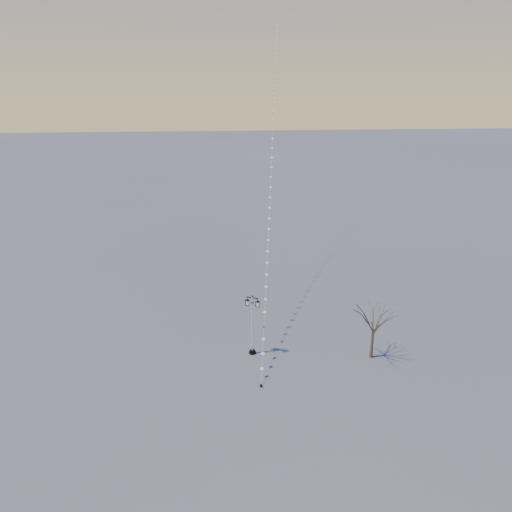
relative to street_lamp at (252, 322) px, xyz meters
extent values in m
plane|color=#5E5F5F|center=(1.09, -3.37, -2.53)|extent=(300.00, 300.00, 0.00)
cylinder|color=black|center=(0.00, 0.00, -2.46)|extent=(0.51, 0.51, 0.15)
cylinder|color=black|center=(0.00, 0.00, -2.32)|extent=(0.36, 0.36, 0.13)
cylinder|color=silver|center=(0.00, 0.00, -0.13)|extent=(0.12, 0.12, 4.27)
cylinder|color=black|center=(0.00, 0.00, 1.51)|extent=(0.18, 0.18, 0.05)
cube|color=black|center=(0.00, 0.00, 1.87)|extent=(0.82, 0.39, 0.05)
sphere|color=black|center=(0.00, 0.00, 1.98)|extent=(0.13, 0.13, 0.13)
pyramid|color=black|center=(-0.35, 0.15, 1.73)|extent=(0.40, 0.40, 0.13)
cube|color=beige|center=(-0.35, 0.15, 1.45)|extent=(0.24, 0.24, 0.31)
cube|color=black|center=(-0.35, 0.15, 1.28)|extent=(0.27, 0.27, 0.04)
pyramid|color=black|center=(0.35, -0.15, 1.73)|extent=(0.40, 0.40, 0.13)
cube|color=beige|center=(0.35, -0.15, 1.45)|extent=(0.24, 0.24, 0.31)
cube|color=black|center=(0.35, -0.15, 1.28)|extent=(0.27, 0.27, 0.04)
cone|color=#4E432D|center=(8.37, -1.23, -1.43)|extent=(0.26, 0.26, 2.20)
cylinder|color=black|center=(0.23, -4.18, -2.45)|extent=(0.17, 0.17, 0.17)
cylinder|color=black|center=(0.23, -4.18, -2.43)|extent=(0.03, 0.03, 0.21)
cone|color=orange|center=(2.94, 15.00, 9.59)|extent=(0.07, 0.07, 0.24)
cylinder|color=white|center=(0.23, -4.18, -2.02)|extent=(0.01, 0.01, 0.68)
camera|label=1|loc=(-2.45, -31.95, 16.61)|focal=35.65mm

